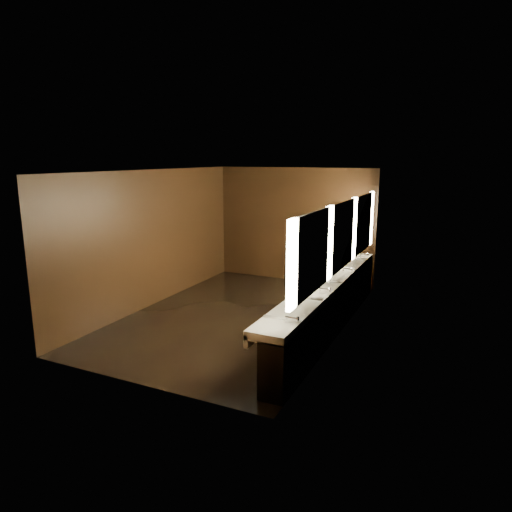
% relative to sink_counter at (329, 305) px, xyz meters
% --- Properties ---
extents(floor, '(6.00, 6.00, 0.00)m').
position_rel_sink_counter_xyz_m(floor, '(-1.79, 0.00, -0.50)').
color(floor, black).
rests_on(floor, ground).
extents(ceiling, '(4.00, 6.00, 0.02)m').
position_rel_sink_counter_xyz_m(ceiling, '(-1.79, 0.00, 2.30)').
color(ceiling, '#2D2D2B').
rests_on(ceiling, wall_back).
extents(wall_back, '(4.00, 0.02, 2.80)m').
position_rel_sink_counter_xyz_m(wall_back, '(-1.79, 3.00, 0.90)').
color(wall_back, black).
rests_on(wall_back, floor).
extents(wall_front, '(4.00, 0.02, 2.80)m').
position_rel_sink_counter_xyz_m(wall_front, '(-1.79, -3.00, 0.90)').
color(wall_front, black).
rests_on(wall_front, floor).
extents(wall_left, '(0.02, 6.00, 2.80)m').
position_rel_sink_counter_xyz_m(wall_left, '(-3.79, 0.00, 0.90)').
color(wall_left, black).
rests_on(wall_left, floor).
extents(wall_right, '(0.02, 6.00, 2.80)m').
position_rel_sink_counter_xyz_m(wall_right, '(0.21, 0.00, 0.90)').
color(wall_right, black).
rests_on(wall_right, floor).
extents(sink_counter, '(0.55, 5.40, 1.01)m').
position_rel_sink_counter_xyz_m(sink_counter, '(0.00, 0.00, 0.00)').
color(sink_counter, black).
rests_on(sink_counter, floor).
extents(mirror_band, '(0.06, 5.03, 1.15)m').
position_rel_sink_counter_xyz_m(mirror_band, '(0.19, -0.00, 1.25)').
color(mirror_band, '#FFF2C2').
rests_on(mirror_band, wall_right).
extents(person, '(0.41, 0.61, 1.67)m').
position_rel_sink_counter_xyz_m(person, '(-0.65, -0.02, 0.34)').
color(person, '#99D7E4').
rests_on(person, floor).
extents(trash_bin, '(0.45, 0.45, 0.58)m').
position_rel_sink_counter_xyz_m(trash_bin, '(-0.22, -1.05, -0.20)').
color(trash_bin, black).
rests_on(trash_bin, floor).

